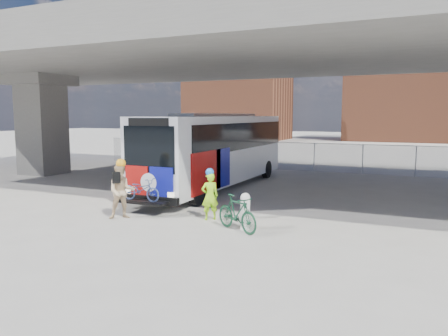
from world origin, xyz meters
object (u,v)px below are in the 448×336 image
Objects in this scene: cyclist_hivis at (210,195)px; bus at (218,145)px; bike_parked at (237,213)px; cyclist_tan at (122,191)px; bollard at (245,210)px.

bus is at bearing -109.41° from cyclist_hivis.
bus is 6.80× the size of bike_parked.
cyclist_hivis is at bearing -18.44° from cyclist_tan.
bollard is 0.56× the size of cyclist_tan.
cyclist_tan is (-4.47, -0.41, 0.37)m from bollard.
bus is 6.99m from cyclist_hivis.
bike_parked is at bearing 102.67° from cyclist_hivis.
bollard is at bearing -34.73° from cyclist_tan.
bike_parked is (-0.17, -0.28, -0.06)m from bollard.
cyclist_tan is at bearing -20.81° from cyclist_hivis.
cyclist_tan is 4.33m from bike_parked.
bollard is (4.29, -7.05, -1.48)m from bus.
cyclist_hivis reaches higher than bike_parked.
bollard is at bearing 113.38° from cyclist_hivis.
bike_parked is (1.43, -1.00, -0.30)m from cyclist_hivis.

